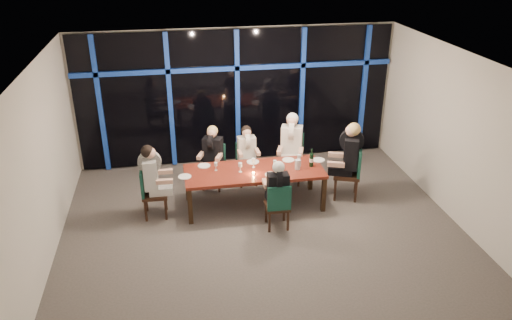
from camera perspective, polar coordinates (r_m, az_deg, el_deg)
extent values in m
plane|color=#5E5753|center=(9.01, 0.68, -7.66)|extent=(7.00, 7.00, 0.00)
cube|color=silver|center=(11.07, -2.22, 7.30)|extent=(7.00, 0.04, 3.00)
cube|color=silver|center=(5.76, 6.49, -10.91)|extent=(7.00, 0.04, 3.00)
cube|color=silver|center=(8.42, -23.35, -0.71)|extent=(0.04, 6.00, 3.00)
cube|color=silver|center=(9.55, 21.84, 2.52)|extent=(0.04, 6.00, 3.00)
cube|color=white|center=(7.81, 0.80, 11.20)|extent=(7.00, 6.00, 0.04)
cube|color=black|center=(11.01, -2.18, 7.21)|extent=(6.86, 0.04, 2.94)
cube|color=#163CAD|center=(10.96, -17.40, 5.98)|extent=(0.10, 0.10, 2.94)
cube|color=#163CAD|center=(10.87, -9.78, 6.61)|extent=(0.10, 0.10, 2.94)
cube|color=#163CAD|center=(10.96, -2.14, 7.13)|extent=(0.10, 0.10, 2.94)
cube|color=#163CAD|center=(11.25, 5.25, 7.51)|extent=(0.10, 0.10, 2.94)
cube|color=#163CAD|center=(11.71, 12.18, 7.75)|extent=(0.10, 0.10, 2.94)
cube|color=#163CAD|center=(10.78, -2.20, 10.47)|extent=(6.86, 0.10, 0.10)
cube|color=#FF2D14|center=(11.32, 3.16, 11.11)|extent=(0.60, 0.05, 0.35)
cube|color=maroon|center=(9.34, -0.22, -1.32)|extent=(2.60, 1.00, 0.06)
cube|color=black|center=(9.02, -7.53, -5.29)|extent=(0.08, 0.08, 0.69)
cube|color=black|center=(9.41, 7.73, -3.93)|extent=(0.08, 0.08, 0.69)
cube|color=black|center=(9.79, -7.84, -2.73)|extent=(0.08, 0.08, 0.69)
cube|color=black|center=(10.15, 6.26, -1.58)|extent=(0.08, 0.08, 0.69)
cube|color=black|center=(10.15, -4.93, -1.02)|extent=(0.55, 0.55, 0.06)
cube|color=#184F3E|center=(10.21, -4.67, 0.71)|extent=(0.41, 0.21, 0.47)
cube|color=black|center=(10.16, -6.07, -2.49)|extent=(0.05, 0.05, 0.40)
cube|color=black|center=(10.06, -4.23, -2.68)|extent=(0.05, 0.05, 0.40)
cube|color=black|center=(10.44, -5.50, -1.65)|extent=(0.05, 0.05, 0.40)
cube|color=black|center=(10.35, -3.71, -1.83)|extent=(0.05, 0.05, 0.40)
cube|color=black|center=(10.28, -1.03, -0.70)|extent=(0.42, 0.42, 0.05)
cube|color=#184F3E|center=(10.34, -1.24, 0.93)|extent=(0.40, 0.06, 0.45)
cube|color=black|center=(10.21, -1.72, -2.25)|extent=(0.04, 0.04, 0.38)
cube|color=black|center=(10.27, 0.04, -2.07)|extent=(0.04, 0.04, 0.38)
cube|color=black|center=(10.49, -2.06, -1.47)|extent=(0.04, 0.04, 0.38)
cube|color=black|center=(10.55, -0.34, -1.30)|extent=(0.04, 0.04, 0.38)
cube|color=black|center=(10.36, 4.00, -0.11)|extent=(0.61, 0.61, 0.06)
cube|color=#184F3E|center=(10.44, 4.16, 1.80)|extent=(0.47, 0.21, 0.53)
cube|color=black|center=(10.32, 2.80, -1.76)|extent=(0.05, 0.05, 0.44)
cube|color=black|center=(10.29, 4.91, -1.91)|extent=(0.05, 0.05, 0.44)
cube|color=black|center=(10.66, 3.04, -0.85)|extent=(0.05, 0.05, 0.44)
cube|color=black|center=(10.63, 5.08, -0.99)|extent=(0.05, 0.05, 0.44)
cube|color=black|center=(9.32, -11.48, -3.82)|extent=(0.46, 0.46, 0.06)
cube|color=#184F3E|center=(9.21, -12.86, -2.43)|extent=(0.06, 0.45, 0.50)
cube|color=black|center=(9.27, -10.27, -5.57)|extent=(0.04, 0.04, 0.42)
cube|color=black|center=(9.58, -10.26, -4.49)|extent=(0.04, 0.04, 0.42)
cube|color=black|center=(9.29, -12.49, -5.71)|extent=(0.04, 0.04, 0.42)
cube|color=black|center=(9.60, -12.41, -4.63)|extent=(0.04, 0.04, 0.42)
cube|color=black|center=(9.90, 10.31, -1.60)|extent=(0.63, 0.63, 0.07)
cube|color=#184F3E|center=(9.79, 11.72, -0.13)|extent=(0.22, 0.48, 0.55)
cube|color=black|center=(10.20, 9.09, -2.35)|extent=(0.06, 0.06, 0.46)
cube|color=black|center=(9.85, 9.03, -3.40)|extent=(0.06, 0.06, 0.46)
cube|color=black|center=(10.21, 11.31, -2.51)|extent=(0.06, 0.06, 0.46)
cube|color=black|center=(9.86, 11.33, -3.56)|extent=(0.06, 0.06, 0.46)
cube|color=black|center=(8.83, 2.42, -5.29)|extent=(0.42, 0.42, 0.06)
cube|color=#184F3E|center=(8.55, 2.70, -4.47)|extent=(0.41, 0.05, 0.46)
cube|color=black|center=(9.11, 3.22, -5.88)|extent=(0.04, 0.04, 0.39)
cube|color=black|center=(9.05, 1.16, -6.06)|extent=(0.04, 0.04, 0.39)
cube|color=black|center=(8.84, 3.67, -6.96)|extent=(0.04, 0.04, 0.39)
cube|color=black|center=(8.78, 1.55, -7.16)|extent=(0.04, 0.04, 0.39)
cube|color=black|center=(10.01, -5.13, -0.82)|extent=(0.46, 0.49, 0.13)
cube|color=black|center=(10.01, -4.95, 1.15)|extent=(0.43, 0.35, 0.53)
cylinder|color=black|center=(9.93, -4.99, 2.24)|extent=(0.24, 0.40, 0.40)
sphere|color=tan|center=(9.85, -5.06, 3.11)|extent=(0.20, 0.20, 0.20)
sphere|color=tan|center=(9.88, -5.00, 3.34)|extent=(0.22, 0.22, 0.22)
cube|color=tan|center=(9.89, -6.36, 0.51)|extent=(0.18, 0.29, 0.08)
cube|color=tan|center=(9.78, -4.26, 0.32)|extent=(0.18, 0.29, 0.08)
cube|color=silver|center=(10.15, -0.91, -0.50)|extent=(0.34, 0.39, 0.13)
cube|color=silver|center=(10.16, -1.09, 1.35)|extent=(0.37, 0.23, 0.50)
cylinder|color=silver|center=(10.08, -1.10, 2.37)|extent=(0.11, 0.38, 0.38)
sphere|color=tan|center=(10.00, -1.08, 3.18)|extent=(0.19, 0.19, 0.19)
sphere|color=black|center=(10.02, -1.13, 3.40)|extent=(0.21, 0.21, 0.21)
cube|color=tan|center=(9.93, -1.85, 0.76)|extent=(0.08, 0.27, 0.07)
cube|color=tan|center=(10.00, 0.17, 0.94)|extent=(0.08, 0.27, 0.07)
cube|color=silver|center=(10.20, 3.95, 0.13)|extent=(0.51, 0.55, 0.15)
cube|color=silver|center=(10.21, 4.10, 2.30)|extent=(0.48, 0.38, 0.59)
cylinder|color=silver|center=(10.13, 4.14, 3.52)|extent=(0.25, 0.45, 0.44)
sphere|color=tan|center=(10.04, 4.16, 4.49)|extent=(0.22, 0.22, 0.22)
sphere|color=silver|center=(10.07, 4.19, 4.74)|extent=(0.24, 0.24, 0.24)
cube|color=tan|center=(10.06, 2.73, 1.10)|extent=(0.19, 0.33, 0.08)
cube|color=tan|center=(10.02, 5.14, 0.94)|extent=(0.19, 0.33, 0.08)
cube|color=black|center=(9.27, -10.79, -3.23)|extent=(0.42, 0.37, 0.14)
cube|color=black|center=(9.13, -11.96, -1.48)|extent=(0.25, 0.40, 0.56)
cylinder|color=black|center=(9.03, -12.08, -0.23)|extent=(0.42, 0.11, 0.42)
sphere|color=tan|center=(8.96, -12.05, 0.81)|extent=(0.21, 0.21, 0.21)
sphere|color=black|center=(8.95, -12.32, 0.97)|extent=(0.23, 0.23, 0.23)
cube|color=tan|center=(8.97, -10.42, -2.44)|extent=(0.30, 0.09, 0.08)
cube|color=tan|center=(9.33, -10.41, -1.32)|extent=(0.30, 0.09, 0.08)
cube|color=black|center=(9.85, 9.59, -0.97)|extent=(0.57, 0.53, 0.15)
cube|color=black|center=(9.71, 10.78, 0.88)|extent=(0.40, 0.50, 0.62)
cylinder|color=black|center=(9.61, 10.89, 2.20)|extent=(0.47, 0.26, 0.46)
sphere|color=tan|center=(9.54, 10.86, 3.30)|extent=(0.23, 0.23, 0.23)
sphere|color=tan|center=(9.53, 11.14, 3.47)|extent=(0.25, 0.25, 0.25)
cube|color=tan|center=(9.97, 9.19, 0.59)|extent=(0.34, 0.20, 0.09)
cube|color=tan|center=(9.57, 9.12, -0.49)|extent=(0.34, 0.20, 0.09)
cube|color=black|center=(8.88, 2.29, -4.43)|extent=(0.34, 0.39, 0.13)
cube|color=black|center=(8.60, 2.52, -3.15)|extent=(0.37, 0.23, 0.51)
cylinder|color=black|center=(8.51, 2.54, -1.95)|extent=(0.10, 0.39, 0.39)
sphere|color=tan|center=(8.45, 2.54, -0.90)|extent=(0.19, 0.19, 0.19)
sphere|color=silver|center=(8.41, 2.59, -0.83)|extent=(0.21, 0.21, 0.21)
cube|color=tan|center=(8.84, 3.40, -2.50)|extent=(0.08, 0.28, 0.07)
cube|color=tan|center=(8.77, 1.06, -2.68)|extent=(0.08, 0.28, 0.07)
cylinder|color=white|center=(9.53, -5.96, -0.66)|extent=(0.24, 0.24, 0.01)
cylinder|color=white|center=(9.64, -0.37, -0.21)|extent=(0.24, 0.24, 0.01)
cylinder|color=white|center=(9.74, 3.72, 0.01)|extent=(0.24, 0.24, 0.01)
cylinder|color=white|center=(9.16, -8.07, -1.89)|extent=(0.24, 0.24, 0.01)
cylinder|color=white|center=(9.78, 6.97, 0.00)|extent=(0.24, 0.24, 0.01)
cylinder|color=white|center=(9.15, 1.77, -1.68)|extent=(0.24, 0.24, 0.01)
cylinder|color=black|center=(9.48, 6.36, -0.01)|extent=(0.08, 0.08, 0.26)
cylinder|color=black|center=(9.40, 6.41, 0.98)|extent=(0.03, 0.03, 0.10)
cylinder|color=silver|center=(9.48, 6.36, -0.01)|extent=(0.08, 0.08, 0.07)
cylinder|color=silver|center=(9.36, 4.78, -0.51)|extent=(0.10, 0.10, 0.19)
cylinder|color=silver|center=(9.36, 5.12, -0.38)|extent=(0.02, 0.02, 0.13)
cylinder|color=#FFAC4C|center=(9.18, -0.29, -1.52)|extent=(0.05, 0.05, 0.03)
cylinder|color=silver|center=(9.26, -1.80, -1.34)|extent=(0.07, 0.07, 0.01)
cylinder|color=silver|center=(9.24, -1.81, -1.04)|extent=(0.01, 0.01, 0.10)
cylinder|color=silver|center=(9.20, -1.82, -0.54)|extent=(0.07, 0.07, 0.07)
cylinder|color=silver|center=(9.43, -0.29, -0.82)|extent=(0.07, 0.07, 0.01)
cylinder|color=silver|center=(9.41, -0.29, -0.51)|extent=(0.01, 0.01, 0.11)
cylinder|color=silver|center=(9.37, -0.29, -0.01)|extent=(0.07, 0.07, 0.07)
cylinder|color=silver|center=(9.40, 2.16, -0.93)|extent=(0.06, 0.06, 0.01)
cylinder|color=silver|center=(9.38, 2.16, -0.66)|extent=(0.01, 0.01, 0.09)
cylinder|color=silver|center=(9.35, 2.17, -0.22)|extent=(0.06, 0.06, 0.07)
cylinder|color=silver|center=(9.35, -4.60, -1.17)|extent=(0.06, 0.06, 0.01)
cylinder|color=silver|center=(9.33, -4.61, -0.90)|extent=(0.01, 0.01, 0.09)
cylinder|color=silver|center=(9.29, -4.62, -0.48)|extent=(0.06, 0.06, 0.06)
cylinder|color=white|center=(9.61, 4.91, -0.40)|extent=(0.07, 0.07, 0.01)
cylinder|color=white|center=(9.59, 4.92, -0.09)|extent=(0.01, 0.01, 0.11)
cylinder|color=white|center=(9.55, 4.94, 0.41)|extent=(0.07, 0.07, 0.08)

